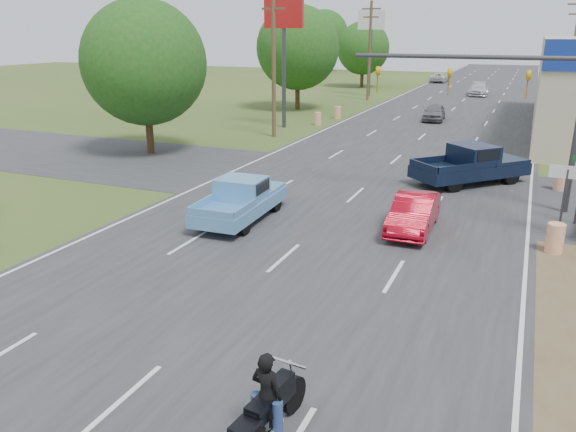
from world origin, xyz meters
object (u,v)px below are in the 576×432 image
at_px(rider, 267,400).
at_px(navy_pickup, 473,164).
at_px(distant_car_white, 439,78).
at_px(red_convertible, 414,213).
at_px(blue_pickup, 242,198).
at_px(distant_car_silver, 479,89).
at_px(motorcycle, 265,417).
at_px(distant_car_grey, 434,112).

distance_m(rider, navy_pickup, 20.14).
height_order(navy_pickup, distant_car_white, navy_pickup).
distance_m(red_convertible, rider, 12.20).
bearing_deg(distant_car_white, red_convertible, 97.60).
distance_m(blue_pickup, distant_car_white, 66.72).
relative_size(rider, distant_car_silver, 0.33).
bearing_deg(distant_car_silver, red_convertible, -91.57).
bearing_deg(navy_pickup, distant_car_silver, 137.75).
relative_size(motorcycle, distant_car_white, 0.49).
height_order(motorcycle, distant_car_white, distant_car_white).
relative_size(red_convertible, rider, 2.43).
distance_m(blue_pickup, distant_car_silver, 50.64).
xyz_separation_m(red_convertible, distant_car_white, (-9.29, 65.37, -0.01)).
distance_m(navy_pickup, distant_car_grey, 20.28).
bearing_deg(distant_car_white, motorcycle, 96.21).
relative_size(red_convertible, distant_car_silver, 0.80).
bearing_deg(distant_car_silver, rider, -92.26).
height_order(rider, distant_car_grey, rider).
xyz_separation_m(red_convertible, navy_pickup, (1.23, 7.90, 0.28)).
relative_size(rider, distant_car_grey, 0.42).
xyz_separation_m(motorcycle, rider, (0.01, 0.07, 0.31)).
xyz_separation_m(blue_pickup, distant_car_white, (-2.92, 66.66, -0.18)).
relative_size(rider, navy_pickup, 0.30).
relative_size(motorcycle, blue_pickup, 0.46).
relative_size(motorcycle, distant_car_grey, 0.59).
relative_size(motorcycle, rider, 1.40).
relative_size(red_convertible, navy_pickup, 0.72).
relative_size(red_convertible, distant_car_white, 0.85).
relative_size(distant_car_grey, distant_car_white, 0.84).
bearing_deg(red_convertible, blue_pickup, -169.82).
bearing_deg(navy_pickup, rider, -51.12).
distance_m(rider, distant_car_silver, 61.42).
xyz_separation_m(distant_car_grey, distant_car_silver, (1.46, 21.64, 0.06)).
bearing_deg(distant_car_grey, blue_pickup, -98.76).
distance_m(red_convertible, blue_pickup, 6.51).
bearing_deg(red_convertible, navy_pickup, 79.91).
height_order(red_convertible, distant_car_silver, distant_car_silver).
bearing_deg(blue_pickup, rider, -62.48).
height_order(red_convertible, distant_car_white, red_convertible).
relative_size(blue_pickup, distant_car_silver, 1.00).
distance_m(motorcycle, distant_car_white, 78.16).
distance_m(blue_pickup, distant_car_grey, 28.95).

